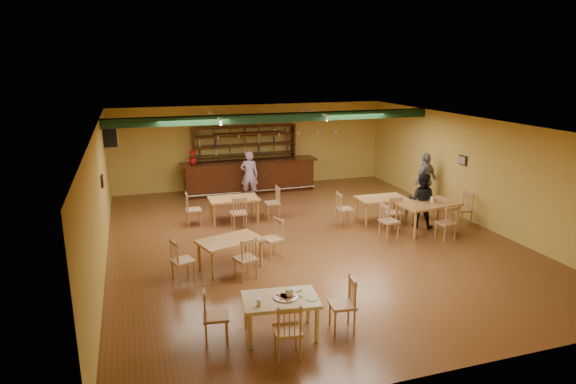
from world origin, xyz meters
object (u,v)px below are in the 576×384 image
object	(u,v)px
bar_counter	(250,176)
dining_table_b	(381,209)
dining_table_c	(230,254)
dining_table_d	(427,217)
dining_table_a	(234,210)
patron_right_a	(421,200)
patron_bar	(249,175)
near_table	(281,316)

from	to	relation	value
bar_counter	dining_table_b	xyz separation A→B (m)	(2.85, -4.36, -0.21)
dining_table_c	dining_table_d	distance (m)	5.66
dining_table_b	dining_table_a	bearing A→B (deg)	164.34
patron_right_a	dining_table_c	bearing A→B (deg)	52.43
dining_table_b	dining_table_c	world-z (taller)	dining_table_b
dining_table_a	dining_table_c	xyz separation A→B (m)	(-0.77, -3.27, -0.01)
bar_counter	dining_table_a	xyz separation A→B (m)	(-1.22, -3.10, -0.21)
dining_table_c	dining_table_d	size ratio (longest dim) A/B	0.85
dining_table_b	dining_table_c	size ratio (longest dim) A/B	1.02
dining_table_a	patron_bar	size ratio (longest dim) A/B	0.87
dining_table_b	dining_table_c	xyz separation A→B (m)	(-4.84, -2.01, -0.01)
bar_counter	patron_right_a	world-z (taller)	patron_right_a
bar_counter	dining_table_a	bearing A→B (deg)	-111.46
dining_table_b	dining_table_c	bearing A→B (deg)	-155.93
dining_table_a	dining_table_d	bearing A→B (deg)	-26.38
near_table	dining_table_c	bearing A→B (deg)	102.21
dining_table_c	near_table	size ratio (longest dim) A/B	1.08
dining_table_c	patron_right_a	world-z (taller)	patron_right_a
dining_table_b	dining_table_d	bearing A→B (deg)	-55.72
bar_counter	dining_table_d	world-z (taller)	bar_counter
dining_table_c	near_table	distance (m)	3.02
dining_table_c	dining_table_d	xyz separation A→B (m)	(5.60, 0.82, 0.06)
dining_table_d	patron_bar	size ratio (longest dim) A/B	0.99
bar_counter	patron_bar	size ratio (longest dim) A/B	2.96
dining_table_c	near_table	world-z (taller)	dining_table_c
dining_table_c	patron_right_a	size ratio (longest dim) A/B	0.89
dining_table_c	bar_counter	bearing A→B (deg)	54.98
bar_counter	dining_table_b	distance (m)	5.22
dining_table_a	dining_table_b	world-z (taller)	dining_table_a
patron_right_a	dining_table_d	bearing A→B (deg)	124.73
dining_table_a	patron_bar	bearing A→B (deg)	66.49
patron_bar	patron_right_a	world-z (taller)	patron_bar
dining_table_d	patron_right_a	distance (m)	0.53
bar_counter	dining_table_a	size ratio (longest dim) A/B	3.42
dining_table_d	near_table	size ratio (longest dim) A/B	1.28
dining_table_b	dining_table_d	xyz separation A→B (m)	(0.76, -1.19, 0.05)
bar_counter	patron_bar	bearing A→B (deg)	-104.01
dining_table_a	dining_table_c	size ratio (longest dim) A/B	1.03
bar_counter	dining_table_b	size ratio (longest dim) A/B	3.44
dining_table_b	dining_table_d	world-z (taller)	dining_table_d
dining_table_a	patron_right_a	bearing A→B (deg)	-22.46
dining_table_b	near_table	xyz separation A→B (m)	(-4.59, -5.02, -0.01)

